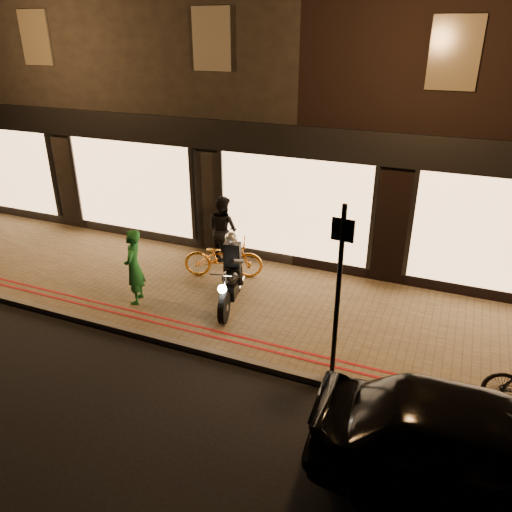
{
  "coord_description": "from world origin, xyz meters",
  "views": [
    {
      "loc": [
        3.49,
        -6.51,
        5.41
      ],
      "look_at": [
        -0.19,
        2.17,
        1.1
      ],
      "focal_mm": 35.0,
      "sensor_mm": 36.0,
      "label": 1
    }
  ],
  "objects": [
    {
      "name": "person_green",
      "position": [
        -2.45,
        1.03,
        0.93
      ],
      "size": [
        0.56,
        0.68,
        1.61
      ],
      "primitive_type": "imported",
      "rotation": [
        0.0,
        0.0,
        -1.23
      ],
      "color": "#1B6729",
      "rests_on": "sidewalk"
    },
    {
      "name": "sign_post",
      "position": [
        2.01,
        0.25,
        1.8
      ],
      "size": [
        0.35,
        0.09,
        3.0
      ],
      "rotation": [
        0.0,
        0.0,
        -0.1
      ],
      "color": "black",
      "rests_on": "sidewalk"
    },
    {
      "name": "ground",
      "position": [
        0.0,
        0.0,
        0.0
      ],
      "size": [
        90.0,
        90.0,
        0.0
      ],
      "primitive_type": "plane",
      "color": "black",
      "rests_on": "ground"
    },
    {
      "name": "building_row",
      "position": [
        -0.0,
        8.99,
        4.25
      ],
      "size": [
        48.0,
        10.11,
        8.5
      ],
      "color": "black",
      "rests_on": "ground"
    },
    {
      "name": "kerb_stone",
      "position": [
        0.0,
        0.05,
        0.06
      ],
      "size": [
        50.0,
        0.14,
        0.12
      ],
      "primitive_type": "cube",
      "color": "#59544C",
      "rests_on": "ground"
    },
    {
      "name": "sidewalk",
      "position": [
        0.0,
        2.0,
        0.06
      ],
      "size": [
        50.0,
        4.0,
        0.12
      ],
      "primitive_type": "cube",
      "color": "#746548",
      "rests_on": "ground"
    },
    {
      "name": "bicycle_gold",
      "position": [
        -1.28,
        2.81,
        0.6
      ],
      "size": [
        1.92,
        1.2,
        0.95
      ],
      "primitive_type": "imported",
      "rotation": [
        0.0,
        0.0,
        1.91
      ],
      "color": "orange",
      "rests_on": "sidewalk"
    },
    {
      "name": "parked_car",
      "position": [
        4.26,
        -1.26,
        0.72
      ],
      "size": [
        4.33,
        1.96,
        1.44
      ],
      "primitive_type": "imported",
      "rotation": [
        0.0,
        0.0,
        1.63
      ],
      "color": "black",
      "rests_on": "ground"
    },
    {
      "name": "person_dark",
      "position": [
        -1.68,
        3.6,
        0.96
      ],
      "size": [
        0.99,
        0.89,
        1.68
      ],
      "primitive_type": "imported",
      "rotation": [
        0.0,
        0.0,
        2.76
      ],
      "color": "black",
      "rests_on": "sidewalk"
    },
    {
      "name": "motorcycle",
      "position": [
        -0.55,
        1.69,
        0.73
      ],
      "size": [
        0.71,
        1.91,
        1.59
      ],
      "rotation": [
        0.0,
        0.0,
        0.23
      ],
      "color": "black",
      "rests_on": "sidewalk"
    },
    {
      "name": "red_kerb_lines",
      "position": [
        0.0,
        0.55,
        0.12
      ],
      "size": [
        50.0,
        0.26,
        0.01
      ],
      "color": "maroon",
      "rests_on": "sidewalk"
    }
  ]
}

